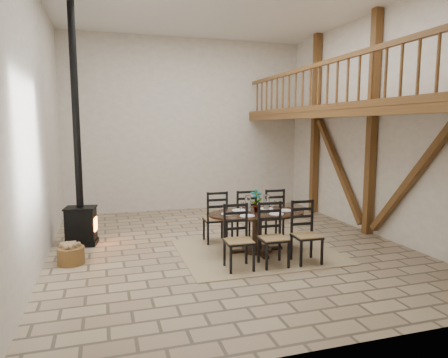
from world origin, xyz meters
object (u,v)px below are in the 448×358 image
object	(u,v)px
log_basket	(71,255)
log_stack	(69,250)
wood_stove	(80,191)
dining_table	(257,231)

from	to	relation	value
log_basket	log_stack	size ratio (longest dim) A/B	1.49
wood_stove	log_basket	bearing A→B (deg)	-86.49
dining_table	wood_stove	world-z (taller)	wood_stove
dining_table	log_basket	distance (m)	3.48
dining_table	wood_stove	xyz separation A→B (m)	(-3.33, 1.54, 0.72)
log_stack	wood_stove	bearing A→B (deg)	77.06
dining_table	wood_stove	distance (m)	3.74
wood_stove	log_stack	distance (m)	1.31
log_stack	dining_table	bearing A→B (deg)	-11.26
wood_stove	log_basket	xyz separation A→B (m)	(-0.13, -1.21, -0.97)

